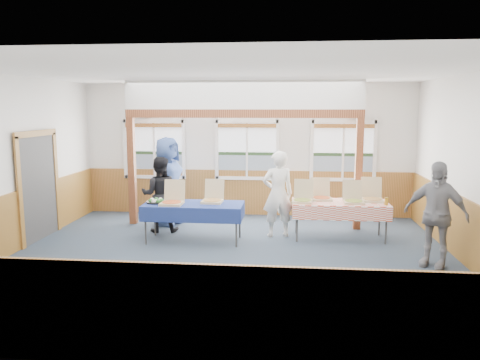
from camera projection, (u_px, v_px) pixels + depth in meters
The scene contains 31 objects.
floor at pixel (230, 259), 8.19m from camera, with size 8.00×8.00×0.00m, color #26313E.
ceiling at pixel (230, 72), 7.70m from camera, with size 8.00×8.00×0.00m, color white.
wall_back at pixel (247, 150), 11.39m from camera, with size 8.00×8.00×0.00m, color silver.
wall_front at pixel (187, 214), 4.50m from camera, with size 8.00×8.00×0.00m, color silver.
wall_left at pixel (7, 165), 8.33m from camera, with size 8.00×8.00×0.00m, color silver.
wall_right at pixel (475, 171), 7.56m from camera, with size 8.00×8.00×0.00m, color silver.
wainscot_back at pixel (247, 192), 11.52m from camera, with size 7.98×0.05×1.10m, color brown.
wainscot_front at pixel (189, 316), 4.69m from camera, with size 7.98×0.05×1.10m, color brown.
wainscot_left at pixel (13, 223), 8.49m from camera, with size 0.05×6.98×1.10m, color brown.
wainscot_right at pixel (469, 234), 7.72m from camera, with size 0.05×6.98×1.10m, color brown.
cased_opening at pixel (38, 187), 9.30m from camera, with size 0.06×1.30×2.10m, color #383838.
window_left at pixel (154, 146), 11.55m from camera, with size 1.56×0.10×1.46m.
window_mid at pixel (247, 147), 11.33m from camera, with size 1.56×0.10×1.46m.
window_right at pixel (343, 148), 11.11m from camera, with size 1.56×0.10×1.46m.
post_left at pixel (132, 171), 10.51m from camera, with size 0.15×0.15×2.40m, color #542612.
post_right at pixel (358, 174), 10.03m from camera, with size 0.15×0.15×2.40m, color #542612.
cross_beam at pixel (243, 114), 10.07m from camera, with size 5.15×0.18×0.18m, color #542612.
table_left at pixel (194, 206), 9.17m from camera, with size 2.10×1.45×0.76m.
table_right at pixel (340, 204), 9.34m from camera, with size 2.03×1.32×0.76m.
pizza_box_a at pixel (172, 201), 9.09m from camera, with size 0.42×0.51×0.45m.
pizza_box_b at pixel (213, 199), 9.28m from camera, with size 0.42×0.50×0.43m.
pizza_box_c at pixel (303, 199), 9.30m from camera, with size 0.45×0.52×0.43m.
pizza_box_d at pixel (321, 196), 9.55m from camera, with size 0.42×0.50×0.42m.
pizza_box_e at pixel (353, 200), 9.22m from camera, with size 0.39×0.47×0.42m.
pizza_box_f at pixel (372, 198), 9.40m from camera, with size 0.44×0.53×0.45m.
veggie_tray at pixel (156, 201), 9.23m from camera, with size 0.39×0.39×0.09m.
drink_glass at pixel (386, 201), 9.00m from camera, with size 0.07×0.07×0.15m, color #9F731A.
woman_white at pixel (278, 194), 9.49m from camera, with size 0.64×0.42×1.77m, color silver.
woman_black at pixel (160, 194), 9.89m from camera, with size 0.78×0.61×1.60m, color black.
man_blue at pixel (168, 181), 10.47m from camera, with size 0.97×0.63×1.98m, color #3B5593.
person_grey at pixel (436, 214), 7.68m from camera, with size 1.04×0.43×1.77m, color gray.
Camera 1 is at (0.94, -7.83, 2.62)m, focal length 35.00 mm.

